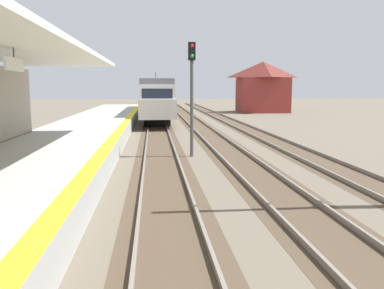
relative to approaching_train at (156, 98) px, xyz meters
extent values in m
cube|color=#A8A8A3|center=(-4.40, -25.05, -1.73)|extent=(5.00, 80.00, 0.90)
cube|color=yellow|center=(-2.15, -25.05, -1.27)|extent=(0.50, 80.00, 0.01)
cube|color=white|center=(-4.10, -27.29, 1.64)|extent=(0.08, 1.40, 0.36)
cylinder|color=#333333|center=(-4.10, -27.29, 1.96)|extent=(0.03, 0.03, 0.27)
cube|color=#4C3D2D|center=(0.00, -21.05, -2.17)|extent=(2.34, 120.00, 0.01)
cube|color=slate|center=(-0.72, -21.05, -2.09)|extent=(0.08, 120.00, 0.15)
cube|color=slate|center=(0.72, -21.05, -2.09)|extent=(0.08, 120.00, 0.15)
cube|color=#4C3D2D|center=(3.40, -21.05, -2.17)|extent=(2.34, 120.00, 0.01)
cube|color=slate|center=(2.68, -21.05, -2.09)|extent=(0.08, 120.00, 0.15)
cube|color=slate|center=(4.12, -21.05, -2.09)|extent=(0.08, 120.00, 0.15)
cube|color=#4C3D2D|center=(6.80, -21.05, -2.17)|extent=(2.34, 120.00, 0.01)
cube|color=slate|center=(6.08, -21.05, -2.09)|extent=(0.08, 120.00, 0.15)
cube|color=slate|center=(7.52, -21.05, -2.09)|extent=(0.08, 120.00, 0.15)
cube|color=silver|center=(0.00, 0.38, -0.11)|extent=(2.90, 18.00, 2.70)
cube|color=slate|center=(0.00, 0.38, 1.46)|extent=(2.67, 18.00, 0.44)
cube|color=black|center=(0.00, -8.64, 0.30)|extent=(2.32, 0.06, 1.21)
cube|color=silver|center=(0.00, -9.42, -0.58)|extent=(2.78, 1.60, 1.49)
cube|color=black|center=(1.46, 0.38, 0.30)|extent=(0.04, 15.84, 0.86)
cylinder|color=#333333|center=(0.00, 3.98, 2.13)|extent=(0.06, 0.06, 0.90)
cube|color=black|center=(0.00, -5.47, -1.82)|extent=(2.17, 2.20, 0.72)
cube|color=black|center=(0.00, 6.23, -1.82)|extent=(2.17, 2.20, 0.72)
cylinder|color=#4C4C4C|center=(1.43, -20.63, 0.02)|extent=(0.16, 0.16, 4.40)
cube|color=black|center=(1.43, -20.63, 2.62)|extent=(0.32, 0.24, 0.80)
sphere|color=red|center=(1.43, -20.77, 2.84)|extent=(0.16, 0.16, 0.16)
sphere|color=green|center=(1.43, -20.77, 2.40)|extent=(0.16, 0.16, 0.16)
cube|color=maroon|center=(13.63, 10.94, 0.02)|extent=(6.00, 4.80, 4.40)
pyramid|color=maroon|center=(13.63, 10.94, 3.22)|extent=(6.60, 5.28, 2.00)
camera|label=1|loc=(-0.35, -38.70, 1.03)|focal=36.95mm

